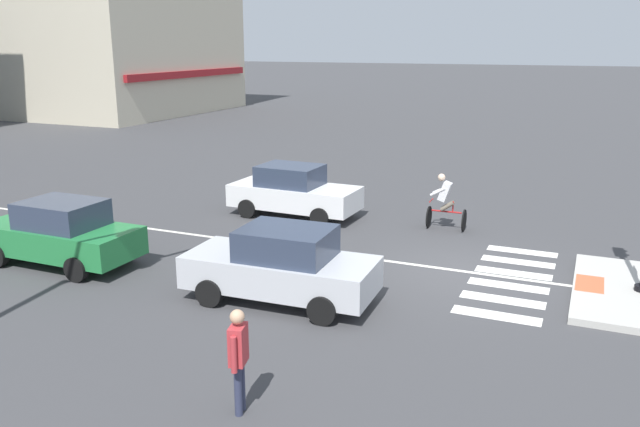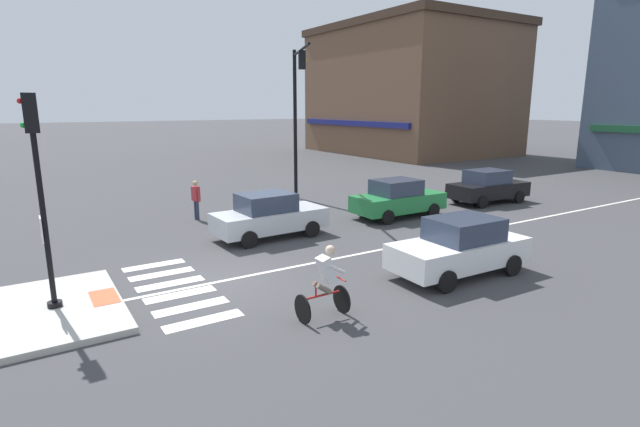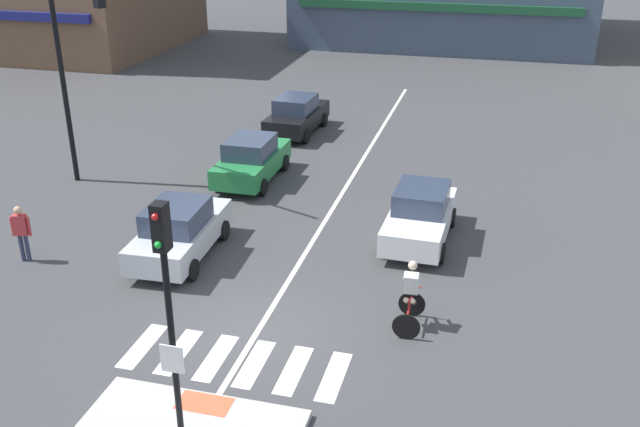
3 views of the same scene
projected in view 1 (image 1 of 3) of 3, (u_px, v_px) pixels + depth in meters
ground_plane at (460, 272)px, 15.65m from camera, size 300.00×300.00×0.00m
tactile_pad_front at (590, 284)px, 14.50m from camera, size 1.10×0.60×0.01m
crosswalk_stripe_a at (496, 315)px, 13.18m from camera, size 0.44×1.80×0.01m
crosswalk_stripe_b at (503, 300)px, 13.99m from camera, size 0.44×1.80×0.01m
crosswalk_stripe_c at (508, 286)px, 14.79m from camera, size 0.44×1.80×0.01m
crosswalk_stripe_d at (513, 273)px, 15.60m from camera, size 0.44×1.80×0.01m
crosswalk_stripe_e at (518, 262)px, 16.40m from camera, size 0.44×1.80×0.01m
crosswalk_stripe_f at (522, 251)px, 17.21m from camera, size 0.44×1.80×0.01m
lane_centre_line at (132, 226)px, 19.57m from camera, size 0.14×28.00×0.01m
building_far_block at (109, 9)px, 49.60m from camera, size 16.98×14.63×15.70m
car_white_eastbound_mid at (294, 191)px, 20.53m from camera, size 1.94×4.15×1.64m
car_silver_westbound_near at (282, 265)px, 13.74m from camera, size 1.97×4.17×1.64m
car_green_westbound_far at (60, 233)px, 16.05m from camera, size 1.86×4.11×1.64m
cyclist at (445, 201)px, 19.04m from camera, size 0.67×1.10×1.68m
pedestrian_at_curb_left at (238, 353)px, 9.50m from camera, size 0.54×0.30×1.67m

